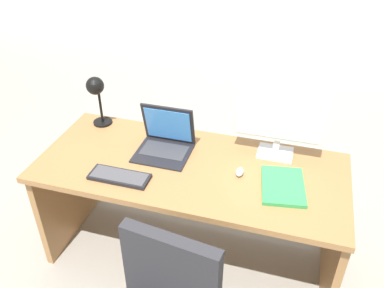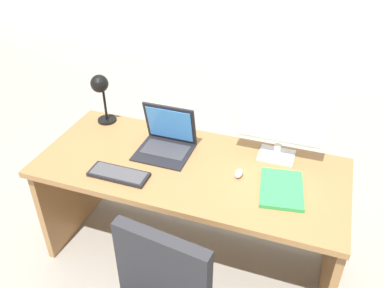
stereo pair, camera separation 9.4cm
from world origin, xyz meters
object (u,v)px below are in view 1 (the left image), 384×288
keyboard (120,177)px  book (283,186)px  desk_lamp (96,92)px  desk (193,189)px  laptop (166,137)px  mouse (240,172)px  monitor (280,116)px

keyboard → book: (0.84, 0.17, -0.00)m
desk_lamp → desk: bearing=-16.8°
keyboard → laptop: bearing=67.0°
mouse → desk_lamp: size_ratio=0.22×
laptop → keyboard: size_ratio=0.95×
mouse → desk_lamp: desk_lamp is taller
mouse → keyboard: bearing=-160.6°
desk_lamp → laptop: bearing=-14.6°
desk → desk_lamp: 0.83m
book → mouse: bearing=169.3°
mouse → book: bearing=-10.7°
keyboard → book: 0.86m
desk_lamp → book: size_ratio=1.01×
laptop → mouse: (0.46, -0.13, -0.06)m
desk → keyboard: bearing=-141.1°
desk → laptop: bearing=157.3°
monitor → mouse: monitor is taller
monitor → book: size_ratio=1.51×
desk → monitor: bearing=24.3°
laptop → book: laptop is taller
laptop → book: bearing=-13.8°
desk_lamp → book: 1.24m
laptop → desk: bearing=-22.7°
book → monitor: bearing=104.2°
desk_lamp → mouse: bearing=-15.0°
keyboard → desk_lamp: (-0.35, 0.47, 0.23)m
keyboard → mouse: 0.64m
desk → book: 0.57m
mouse → book: (0.23, -0.04, -0.01)m
laptop → keyboard: bearing=-113.0°
monitor → laptop: 0.66m
laptop → book: 0.72m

